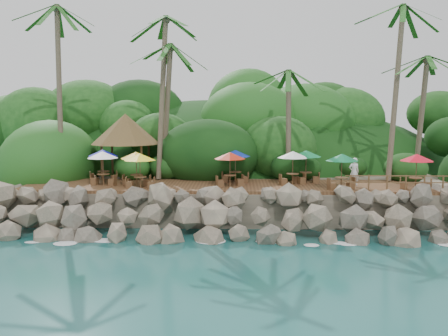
{
  "coord_description": "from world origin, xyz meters",
  "views": [
    {
      "loc": [
        0.85,
        -24.63,
        7.17
      ],
      "look_at": [
        0.0,
        6.0,
        3.4
      ],
      "focal_mm": 38.05,
      "sensor_mm": 36.0,
      "label": 1
    }
  ],
  "objects": [
    {
      "name": "ground",
      "position": [
        0.0,
        0.0,
        0.0
      ],
      "size": [
        140.0,
        140.0,
        0.0
      ],
      "primitive_type": "plane",
      "color": "#19514F",
      "rests_on": "ground"
    },
    {
      "name": "foam_line",
      "position": [
        0.0,
        0.3,
        0.03
      ],
      "size": [
        25.2,
        0.8,
        0.06
      ],
      "color": "white",
      "rests_on": "ground"
    },
    {
      "name": "land_base",
      "position": [
        0.0,
        16.0,
        1.05
      ],
      "size": [
        32.0,
        25.2,
        2.1
      ],
      "primitive_type": "cube",
      "color": "gray",
      "rests_on": "ground"
    },
    {
      "name": "palapa",
      "position": [
        -7.25,
        9.6,
        5.79
      ],
      "size": [
        5.04,
        5.04,
        4.6
      ],
      "color": "brown",
      "rests_on": "ground"
    },
    {
      "name": "jungle_foliage",
      "position": [
        0.0,
        15.0,
        0.0
      ],
      "size": [
        44.0,
        16.0,
        12.0
      ],
      "primitive_type": null,
      "color": "#143811",
      "rests_on": "ground"
    },
    {
      "name": "waiter",
      "position": [
        8.33,
        5.65,
        3.22
      ],
      "size": [
        0.71,
        0.5,
        1.83
      ],
      "primitive_type": "imported",
      "rotation": [
        0.0,
        0.0,
        3.24
      ],
      "color": "white",
      "rests_on": "terrace"
    },
    {
      "name": "terrace",
      "position": [
        0.0,
        6.0,
        2.2
      ],
      "size": [
        26.0,
        5.0,
        0.2
      ],
      "primitive_type": "cube",
      "color": "brown",
      "rests_on": "land_base"
    },
    {
      "name": "railing",
      "position": [
        11.49,
        3.65,
        2.91
      ],
      "size": [
        8.3,
        0.1,
        1.0
      ],
      "color": "brown",
      "rests_on": "terrace"
    },
    {
      "name": "seawall",
      "position": [
        0.0,
        2.0,
        1.15
      ],
      "size": [
        29.0,
        4.0,
        2.3
      ],
      "primitive_type": null,
      "color": "gray",
      "rests_on": "ground"
    },
    {
      "name": "jungle_hill",
      "position": [
        0.0,
        23.5,
        0.0
      ],
      "size": [
        44.8,
        28.0,
        15.4
      ],
      "primitive_type": "ellipsoid",
      "color": "#143811",
      "rests_on": "ground"
    },
    {
      "name": "palms",
      "position": [
        1.6,
        8.75,
        12.37
      ],
      "size": [
        31.31,
        6.82,
        13.3
      ],
      "color": "brown",
      "rests_on": "ground"
    },
    {
      "name": "dining_clusters",
      "position": [
        0.33,
        5.65,
        4.13
      ],
      "size": [
        22.04,
        4.63,
        2.2
      ],
      "color": "brown",
      "rests_on": "terrace"
    }
  ]
}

